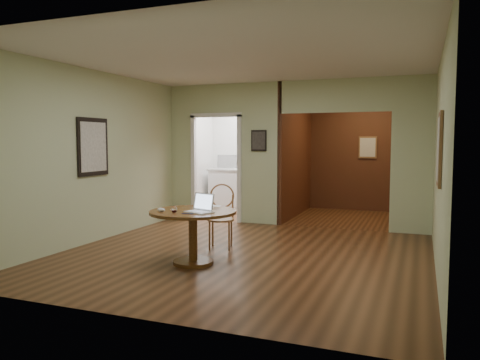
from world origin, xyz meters
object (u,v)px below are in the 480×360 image
at_px(dining_table, 193,224).
at_px(open_laptop, 201,207).
at_px(closed_laptop, 209,207).
at_px(chair, 221,212).

height_order(dining_table, open_laptop, open_laptop).
height_order(open_laptop, closed_laptop, open_laptop).
relative_size(dining_table, closed_laptop, 3.72).
relative_size(chair, open_laptop, 2.49).
bearing_deg(closed_laptop, dining_table, -130.34).
bearing_deg(chair, dining_table, -103.38).
distance_m(chair, closed_laptop, 0.73).
distance_m(open_laptop, closed_laptop, 0.38).
bearing_deg(open_laptop, chair, 118.72).
bearing_deg(open_laptop, closed_laptop, 118.20).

